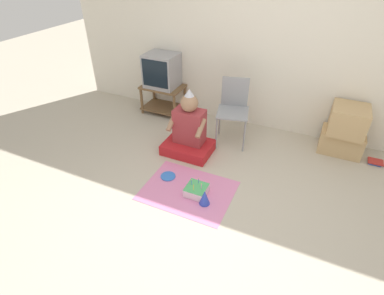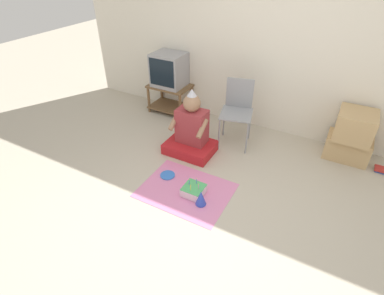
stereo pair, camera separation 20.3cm
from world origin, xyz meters
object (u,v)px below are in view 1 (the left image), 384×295
Objects in this scene: birthday_cake at (196,190)px; paper_plate at (168,176)px; cardboard_box_stack at (345,130)px; party_hat_blue at (205,197)px; book_pile at (375,162)px; person_seated at (189,132)px; tv at (162,70)px; folding_chair at (233,106)px.

paper_plate is (-0.43, 0.13, -0.05)m from birthday_cake.
cardboard_box_stack is 2.14m from birthday_cake.
book_pile is at bearing 42.51° from party_hat_blue.
cardboard_box_stack is at bearing 24.09° from person_seated.
folding_chair is at bearing -15.10° from tv.
book_pile is (3.17, -0.13, -0.69)m from tv.
folding_chair is at bearing 96.50° from party_hat_blue.
book_pile is 2.67m from paper_plate.
paper_plate is at bearing 163.34° from birthday_cake.
book_pile is 1.01× the size of party_hat_blue.
tv is at bearing 134.91° from person_seated.
folding_chair is 1.96m from book_pile.
cardboard_box_stack is 2.12m from party_hat_blue.
tv is 2.85× the size of book_pile.
tv is 2.33m from party_hat_blue.
person_seated is 3.86× the size of birthday_cake.
folding_chair is 1.34× the size of cardboard_box_stack.
cardboard_box_stack is 2.04m from person_seated.
tv is 1.86m from paper_plate.
person_seated is (-2.31, -0.74, 0.27)m from book_pile.
party_hat_blue is (0.14, -0.10, 0.04)m from birthday_cake.
tv reaches higher than person_seated.
folding_chair is at bearing -173.46° from book_pile.
person_seated is at bearing -162.31° from book_pile.
paper_plate is (-1.86, -1.44, -0.33)m from cardboard_box_stack.
folding_chair is 3.84× the size of birthday_cake.
folding_chair is 1.48m from cardboard_box_stack.
person_seated reaches higher than cardboard_box_stack.
paper_plate is at bearing -142.13° from cardboard_box_stack.
party_hat_blue is at bearing -83.50° from folding_chair.
book_pile is 2.44m from person_seated.
paper_plate is (0.01, -0.61, -0.28)m from person_seated.
tv reaches higher than cardboard_box_stack.
tv is 0.57× the size of folding_chair.
cardboard_box_stack is at bearing 52.68° from party_hat_blue.
birthday_cake is at bearing -16.66° from paper_plate.
birthday_cake is (1.31, -1.61, -0.66)m from tv.
person_seated is at bearing -155.91° from cardboard_box_stack.
folding_chair is (1.29, -0.35, -0.19)m from tv.
folding_chair is at bearing 90.55° from birthday_cake.
person_seated reaches higher than book_pile.
birthday_cake is at bearing -59.34° from person_seated.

